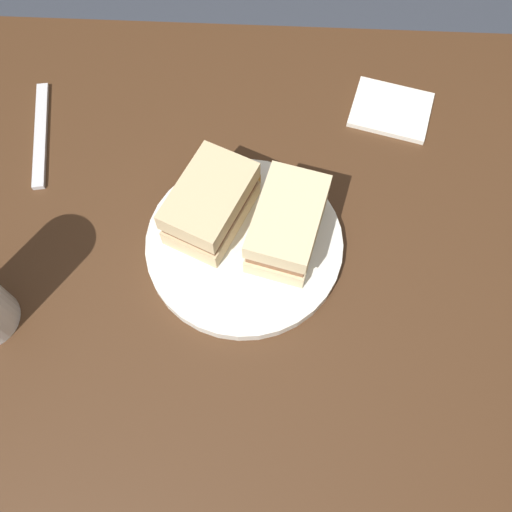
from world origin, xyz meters
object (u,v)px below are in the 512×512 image
object	(u,v)px
plate	(245,244)
fork	(42,134)
napkin	(392,110)
sandwich_half_left	(288,225)
sandwich_half_right	(212,204)

from	to	relation	value
plate	fork	distance (m)	0.34
napkin	sandwich_half_left	bearing A→B (deg)	56.28
sandwich_half_right	fork	bearing A→B (deg)	-27.04
plate	sandwich_half_right	distance (m)	0.07
napkin	fork	bearing A→B (deg)	7.66
plate	sandwich_half_left	distance (m)	0.07
sandwich_half_left	plate	bearing A→B (deg)	8.43
napkin	sandwich_half_right	bearing A→B (deg)	39.19
sandwich_half_left	napkin	bearing A→B (deg)	-123.72
plate	sandwich_half_left	bearing A→B (deg)	-171.57
napkin	fork	size ratio (longest dim) A/B	0.61
plate	sandwich_half_right	world-z (taller)	sandwich_half_right
sandwich_half_left	sandwich_half_right	bearing A→B (deg)	-13.96
plate	fork	world-z (taller)	plate
plate	sandwich_half_right	size ratio (longest dim) A/B	1.76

